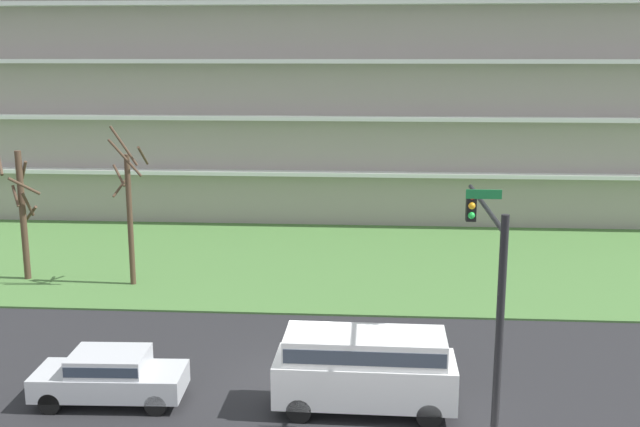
{
  "coord_description": "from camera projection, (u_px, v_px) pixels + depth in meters",
  "views": [
    {
      "loc": [
        2.45,
        -22.4,
        10.19
      ],
      "look_at": [
        0.45,
        6.0,
        4.16
      ],
      "focal_mm": 42.36,
      "sensor_mm": 36.0,
      "label": 1
    }
  ],
  "objects": [
    {
      "name": "van_white_near_left",
      "position": [
        365.0,
        365.0,
        21.74
      ],
      "size": [
        5.23,
        2.07,
        2.36
      ],
      "rotation": [
        0.0,
        0.0,
        -0.01
      ],
      "color": "white",
      "rests_on": "ground"
    },
    {
      "name": "ground",
      "position": [
        293.0,
        379.0,
        24.14
      ],
      "size": [
        160.0,
        160.0,
        0.0
      ],
      "primitive_type": "plane",
      "color": "#232326"
    },
    {
      "name": "traffic_signal_mast",
      "position": [
        488.0,
        285.0,
        18.22
      ],
      "size": [
        0.9,
        5.86,
        6.87
      ],
      "color": "black",
      "rests_on": "ground"
    },
    {
      "name": "grass_lawn_strip",
      "position": [
        322.0,
        261.0,
        37.79
      ],
      "size": [
        80.0,
        16.0,
        0.08
      ],
      "primitive_type": "cube",
      "color": "#477238",
      "rests_on": "ground"
    },
    {
      "name": "apartment_building",
      "position": [
        336.0,
        60.0,
        48.52
      ],
      "size": [
        44.81,
        11.08,
        19.55
      ],
      "color": "#9E938C",
      "rests_on": "ground"
    },
    {
      "name": "sedan_silver_center_left",
      "position": [
        110.0,
        375.0,
        22.36
      ],
      "size": [
        4.47,
        1.97,
        1.57
      ],
      "rotation": [
        0.0,
        0.0,
        0.04
      ],
      "color": "#B7BABF",
      "rests_on": "ground"
    },
    {
      "name": "tree_far_left",
      "position": [
        22.0,
        210.0,
        33.97
      ],
      "size": [
        2.15,
        1.83,
        6.49
      ],
      "color": "#4C3828",
      "rests_on": "ground"
    },
    {
      "name": "tree_left",
      "position": [
        129.0,
        208.0,
        33.08
      ],
      "size": [
        1.52,
        1.6,
        7.23
      ],
      "color": "#4C3828",
      "rests_on": "ground"
    }
  ]
}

